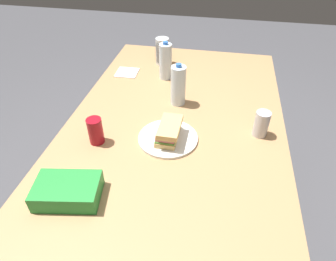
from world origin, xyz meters
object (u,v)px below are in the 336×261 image
at_px(water_bottle_tall, 178,85).
at_px(plastic_cup_stack, 162,51).
at_px(sandwich, 168,131).
at_px(water_bottle_spare, 166,61).
at_px(soda_can_red, 96,131).
at_px(dining_table, 174,139).
at_px(chip_bag, 68,191).
at_px(paper_plate, 168,138).
at_px(soda_can_silver, 261,124).

distance_m(water_bottle_tall, plastic_cup_stack, 0.48).
distance_m(sandwich, plastic_cup_stack, 0.77).
height_order(plastic_cup_stack, water_bottle_spare, water_bottle_spare).
relative_size(soda_can_red, plastic_cup_stack, 0.73).
height_order(dining_table, chip_bag, chip_bag).
xyz_separation_m(paper_plate, soda_can_silver, (-0.11, 0.41, 0.06)).
distance_m(dining_table, plastic_cup_stack, 0.69).
bearing_deg(paper_plate, water_bottle_spare, -167.70).
bearing_deg(paper_plate, dining_table, 173.90).
height_order(sandwich, water_bottle_tall, water_bottle_tall).
relative_size(plastic_cup_stack, soda_can_silver, 1.37).
relative_size(paper_plate, water_bottle_tall, 1.20).
bearing_deg(plastic_cup_stack, water_bottle_spare, 17.34).
relative_size(dining_table, chip_bag, 7.83).
bearing_deg(chip_bag, soda_can_silver, -153.61).
xyz_separation_m(water_bottle_spare, soda_can_silver, (0.45, 0.53, -0.04)).
relative_size(paper_plate, soda_can_red, 2.20).
relative_size(water_bottle_spare, soda_can_silver, 1.84).
bearing_deg(sandwich, chip_bag, -37.28).
bearing_deg(dining_table, soda_can_silver, 91.90).
relative_size(sandwich, water_bottle_spare, 0.81).
xyz_separation_m(plastic_cup_stack, soda_can_silver, (0.63, 0.59, -0.02)).
bearing_deg(water_bottle_spare, plastic_cup_stack, -162.66).
distance_m(paper_plate, plastic_cup_stack, 0.77).
distance_m(paper_plate, chip_bag, 0.49).
xyz_separation_m(paper_plate, chip_bag, (0.39, -0.29, 0.03)).
bearing_deg(soda_can_red, paper_plate, 103.83).
bearing_deg(dining_table, paper_plate, -6.10).
height_order(dining_table, soda_can_silver, soda_can_silver).
bearing_deg(water_bottle_spare, soda_can_red, -16.16).
height_order(plastic_cup_stack, soda_can_silver, plastic_cup_stack).
bearing_deg(sandwich, soda_can_red, -76.91).
xyz_separation_m(dining_table, water_bottle_tall, (-0.20, -0.02, 0.19)).
bearing_deg(soda_can_red, chip_bag, 2.74).
bearing_deg(dining_table, water_bottle_tall, -175.55).
bearing_deg(chip_bag, paper_plate, -136.23).
distance_m(paper_plate, sandwich, 0.05).
height_order(paper_plate, water_bottle_tall, water_bottle_tall).
bearing_deg(soda_can_silver, soda_can_red, -75.17).
bearing_deg(plastic_cup_stack, dining_table, 16.44).
bearing_deg(paper_plate, chip_bag, -36.84).
distance_m(soda_can_red, chip_bag, 0.32).
relative_size(sandwich, soda_can_red, 1.50).
distance_m(sandwich, water_bottle_spare, 0.58).
xyz_separation_m(soda_can_red, soda_can_silver, (-0.19, 0.71, 0.00)).
bearing_deg(soda_can_red, dining_table, 118.92).
bearing_deg(chip_bag, soda_can_red, -96.66).
xyz_separation_m(sandwich, water_bottle_tall, (-0.31, -0.01, 0.05)).
bearing_deg(plastic_cup_stack, soda_can_silver, 42.78).
relative_size(plastic_cup_stack, water_bottle_spare, 0.74).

